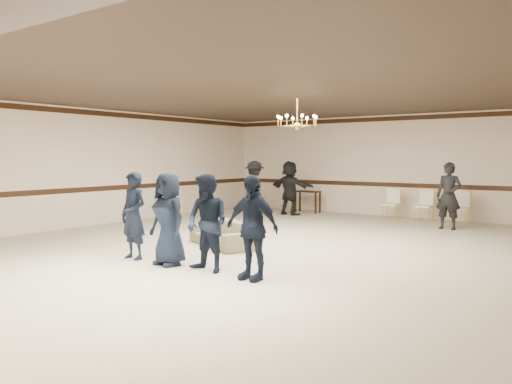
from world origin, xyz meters
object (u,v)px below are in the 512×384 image
boy_c (207,223)px  chandelier (297,111)px  boy_d (252,227)px  adult_left (255,188)px  banquet_chair_mid (424,206)px  banquet_chair_right (460,208)px  adult_right (449,196)px  boy_b (168,219)px  console_table (308,202)px  adult_mid (290,188)px  banquet_chair_left (391,204)px  settee (222,233)px  boy_a (134,215)px

boy_c → chandelier: bearing=99.7°
boy_d → adult_left: bearing=127.0°
banquet_chair_mid → banquet_chair_right: same height
adult_right → boy_b: bearing=-106.5°
adult_right → console_table: 5.19m
chandelier → adult_mid: size_ratio=0.54×
chandelier → banquet_chair_left: (0.17, 5.19, -2.41)m
boy_c → banquet_chair_left: bearing=95.4°
settee → console_table: 6.96m
adult_mid → boy_a: bearing=106.7°
adult_mid → console_table: adult_mid is taller
chandelier → banquet_chair_mid: chandelier is taller
boy_a → banquet_chair_left: boy_a is taller
settee → adult_left: (-2.81, 5.06, 0.61)m
boy_d → banquet_chair_right: 8.57m
banquet_chair_left → adult_right: bearing=-30.6°
adult_mid → banquet_chair_right: adult_mid is taller
banquet_chair_right → banquet_chair_left: bearing=-179.9°
boy_d → adult_right: size_ratio=0.92×
boy_c → boy_d: 0.90m
banquet_chair_mid → console_table: banquet_chair_mid is taller
boy_a → boy_c: 1.80m
banquet_chair_mid → boy_b: bearing=-98.4°
chandelier → adult_left: 5.72m
adult_left → boy_c: bearing=158.6°
adult_mid → banquet_chair_right: (5.11, 0.76, -0.41)m
boy_b → adult_left: size_ratio=0.92×
banquet_chair_mid → banquet_chair_right: (1.00, 0.00, 0.00)m
boy_c → boy_a: bearing=-175.5°
adult_left → banquet_chair_mid: 5.24m
boy_d → console_table: size_ratio=1.84×
chandelier → banquet_chair_mid: (1.17, 5.19, -2.41)m
adult_left → chandelier: bearing=174.0°
adult_left → adult_mid: same height
adult_right → settee: bearing=-116.8°
boy_a → boy_c: same height
adult_right → boy_d: bearing=-93.3°
chandelier → boy_a: chandelier is taller
chandelier → adult_mid: (-2.95, 4.43, -2.00)m
console_table → banquet_chair_mid: bearing=1.9°
boy_a → chandelier: bearing=68.2°
boy_b → boy_c: bearing=7.8°
boy_b → boy_c: same height
adult_right → banquet_chair_right: bearing=93.4°
banquet_chair_right → console_table: banquet_chair_right is taller
boy_a → banquet_chair_mid: (2.66, 8.51, -0.34)m
boy_b → banquet_chair_mid: 8.70m
console_table → boy_a: bearing=-76.5°
boy_b → settee: 2.11m
boy_b → console_table: 9.01m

